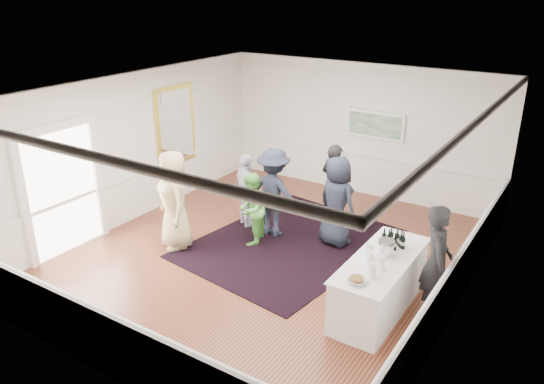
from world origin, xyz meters
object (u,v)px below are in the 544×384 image
Objects in this scene: guest_green at (251,209)px; guest_dark_b at (334,184)px; ice_bucket at (386,248)px; guest_navy at (337,201)px; nut_bowl at (357,280)px; guest_tan at (174,200)px; serving_table at (380,284)px; bartender at (436,262)px; guest_lilac at (246,191)px; guest_dark_a at (274,193)px.

guest_dark_b reaches higher than guest_green.
guest_green reaches higher than ice_bucket.
guest_navy is at bearing 130.74° from guest_dark_b.
ice_bucket is (2.11, -2.41, 0.14)m from guest_dark_b.
nut_bowl is (3.01, -1.67, 0.22)m from guest_green.
guest_tan is 4.24m from nut_bowl.
nut_bowl reaches higher than serving_table.
guest_dark_b reaches higher than ice_bucket.
serving_table is 1.14× the size of guest_tan.
ice_bucket is (1.61, -1.55, 0.12)m from guest_navy.
ice_bucket is at bearing 61.19° from guest_green.
guest_lilac is at bearing 54.99° from bartender.
guest_green is 0.83× the size of guest_dark_b.
ice_bucket is (3.61, -1.27, 0.23)m from guest_lilac.
ice_bucket is (2.88, -1.22, 0.10)m from guest_dark_a.
bartender is at bearing 36.02° from guest_tan.
guest_dark_a is 1.31m from guest_navy.
guest_tan is 7.63× the size of ice_bucket.
guest_dark_a reaches higher than nut_bowl.
guest_lilac is (0.61, 1.55, -0.19)m from guest_tan.
serving_table is 1.41× the size of guest_lilac.
guest_dark_a is 6.55× the size of nut_bowl.
guest_navy is (1.26, 0.33, -0.02)m from guest_dark_a.
bartender is 1.00× the size of guest_dark_a.
bartender is 3.64m from guest_dark_b.
guest_dark_a is at bearing 154.41° from serving_table.
guest_lilac is 4.24m from nut_bowl.
guest_navy is at bearing 133.50° from serving_table.
guest_green is 5.68× the size of ice_bucket.
ice_bucket is (4.22, 0.27, 0.04)m from guest_tan.
guest_lilac is at bearing 99.57° from guest_tan.
guest_navy is at bearing 136.22° from ice_bucket.
guest_navy reaches higher than nut_bowl.
guest_lilac is (-3.62, 1.44, 0.34)m from serving_table.
guest_lilac is 0.88× the size of guest_navy.
guest_dark_a is 7.17× the size of ice_bucket.
bartender reaches higher than guest_navy.
guest_dark_b is at bearing -123.98° from guest_dark_a.
bartender is 2.75m from guest_navy.
bartender is 0.94× the size of guest_tan.
serving_table is at bearing -86.82° from ice_bucket.
ice_bucket is at bearing 81.39° from bartender.
guest_lilac is 6.16× the size of ice_bucket.
guest_dark_a is at bearing -150.80° from guest_lilac.
guest_green is (-3.06, 0.82, 0.28)m from serving_table.
nut_bowl is at bearing -179.27° from guest_lilac.
guest_dark_b is (-2.86, 2.24, -0.04)m from bartender.
nut_bowl is at bearing 125.01° from bartender.
guest_lilac reaches higher than guest_green.
bartender is 1.05× the size of guest_dark_b.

